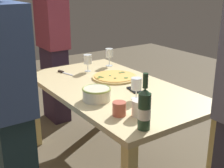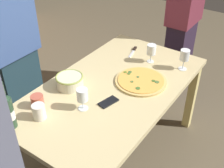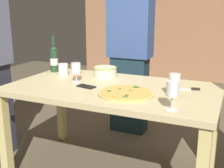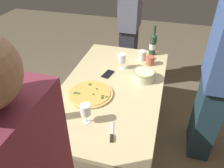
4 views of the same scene
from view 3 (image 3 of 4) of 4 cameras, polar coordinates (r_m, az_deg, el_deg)
The scene contains 13 objects.
dining_table at distance 2.24m, azimuth 0.00°, elevation -2.82°, with size 1.60×0.90×0.75m.
brick_wall_back at distance 5.23m, azimuth 14.79°, elevation 13.52°, with size 3.90×0.16×2.52m, color #9D6A49.
pizza at distance 2.02m, azimuth 2.81°, elevation -1.80°, with size 0.40×0.40×0.02m.
serving_bowl at distance 2.50m, azimuth -1.40°, elevation 2.47°, with size 0.21×0.21×0.09m.
wine_bottle at distance 2.77m, azimuth -11.41°, elevation 4.97°, with size 0.07×0.07×0.34m.
wine_glass_near_pizza at distance 1.99m, azimuth 12.25°, elevation 0.56°, with size 0.08×0.08×0.16m.
wine_glass_by_bottle at distance 2.35m, azimuth -7.15°, elevation 2.93°, with size 0.08×0.08×0.16m.
wine_glass_far_left at distance 1.71m, azimuth 11.90°, elevation -1.12°, with size 0.08×0.08×0.17m.
cup_amber at distance 2.66m, azimuth -7.12°, elevation 2.98°, with size 0.09×0.09×0.09m, color #BB5742.
cup_ceramic at distance 2.62m, azimuth -9.61°, elevation 2.87°, with size 0.09×0.09×0.10m, color silver.
cell_phone at distance 2.21m, azimuth -5.12°, elevation -0.48°, with size 0.07×0.14×0.01m, color black.
pizza_knife at distance 2.21m, azimuth 15.19°, elevation -0.97°, with size 0.19×0.07×0.02m.
person_guest_right at distance 3.07m, azimuth 3.57°, elevation 5.78°, with size 0.45×0.24×1.69m.
Camera 3 is at (0.87, -1.95, 1.34)m, focal length 46.23 mm.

